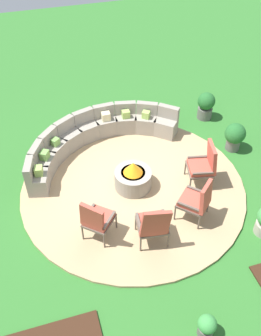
# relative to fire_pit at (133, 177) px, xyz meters

# --- Properties ---
(ground_plane) EXTENTS (24.00, 24.00, 0.00)m
(ground_plane) POSITION_rel_fire_pit_xyz_m (0.00, 0.00, -0.34)
(ground_plane) COLOR #2D6B28
(patio_circle) EXTENTS (5.18, 5.18, 0.06)m
(patio_circle) POSITION_rel_fire_pit_xyz_m (0.00, 0.00, -0.31)
(patio_circle) COLOR tan
(patio_circle) RESTS_ON ground_plane
(fire_pit) EXTENTS (0.85, 0.85, 0.72)m
(fire_pit) POSITION_rel_fire_pit_xyz_m (0.00, 0.00, 0.00)
(fire_pit) COLOR gray
(fire_pit) RESTS_ON patio_circle
(curved_stone_bench) EXTENTS (4.13, 2.18, 0.80)m
(curved_stone_bench) POSITION_rel_fire_pit_xyz_m (-0.52, 1.65, 0.04)
(curved_stone_bench) COLOR gray
(curved_stone_bench) RESTS_ON patio_circle
(lounge_chair_front_left) EXTENTS (0.77, 0.81, 1.12)m
(lounge_chair_front_left) POSITION_rel_fire_pit_xyz_m (-1.11, -1.18, 0.28)
(lounge_chair_front_left) COLOR brown
(lounge_chair_front_left) RESTS_ON patio_circle
(lounge_chair_front_right) EXTENTS (0.66, 0.64, 1.10)m
(lounge_chair_front_right) POSITION_rel_fire_pit_xyz_m (-0.09, -1.62, 0.28)
(lounge_chair_front_right) COLOR brown
(lounge_chair_front_right) RESTS_ON patio_circle
(lounge_chair_back_left) EXTENTS (0.81, 0.84, 1.03)m
(lounge_chair_back_left) POSITION_rel_fire_pit_xyz_m (0.99, -1.27, 0.26)
(lounge_chair_back_left) COLOR brown
(lounge_chair_back_left) RESTS_ON patio_circle
(lounge_chair_back_right) EXTENTS (0.69, 0.71, 1.09)m
(lounge_chair_back_right) POSITION_rel_fire_pit_xyz_m (1.58, -0.33, 0.28)
(lounge_chair_back_right) COLOR brown
(lounge_chair_back_right) RESTS_ON patio_circle
(potted_plant_0) EXTENTS (0.32, 0.32, 0.51)m
(potted_plant_0) POSITION_rel_fire_pit_xyz_m (0.15, -3.61, -0.06)
(potted_plant_0) COLOR #605B56
(potted_plant_0) RESTS_ON ground_plane
(potted_plant_1) EXTENTS (0.49, 0.49, 0.80)m
(potted_plant_1) POSITION_rel_fire_pit_xyz_m (2.79, 2.10, 0.10)
(potted_plant_1) COLOR #605B56
(potted_plant_1) RESTS_ON ground_plane
(potted_plant_2) EXTENTS (0.53, 0.53, 0.76)m
(potted_plant_2) POSITION_rel_fire_pit_xyz_m (2.89, 0.61, 0.09)
(potted_plant_2) COLOR #605B56
(potted_plant_2) RESTS_ON ground_plane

